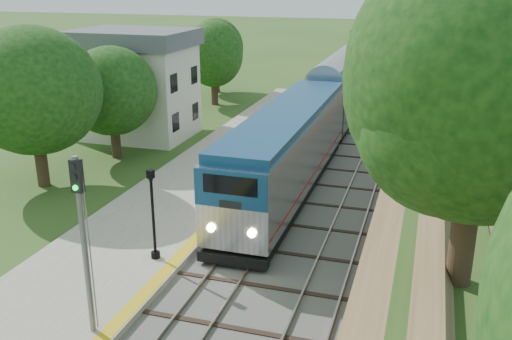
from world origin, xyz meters
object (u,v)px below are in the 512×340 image
(train, at_px, (381,47))
(lamppost_far, at_px, (153,220))
(station_building, at_px, (136,83))
(signal_platform, at_px, (82,228))
(signal_gantry, at_px, (389,44))
(signal_farside, at_px, (405,137))

(train, bearing_deg, lamppost_far, -93.00)
(lamppost_far, bearing_deg, station_building, 120.14)
(train, bearing_deg, station_building, -107.74)
(station_building, relative_size, train, 0.07)
(signal_platform, bearing_deg, signal_gantry, 83.72)
(station_building, height_order, lamppost_far, station_building)
(station_building, distance_m, signal_gantry, 29.94)
(signal_gantry, height_order, signal_platform, signal_platform)
(train, relative_size, signal_platform, 20.39)
(signal_gantry, bearing_deg, train, 97.50)
(train, height_order, signal_farside, signal_farside)
(station_building, bearing_deg, signal_farside, -24.85)
(train, distance_m, signal_platform, 67.69)
(signal_gantry, relative_size, signal_platform, 1.36)
(signal_gantry, height_order, signal_farside, signal_farside)
(signal_platform, bearing_deg, signal_farside, 57.87)
(lamppost_far, relative_size, signal_farside, 0.61)
(signal_platform, relative_size, signal_farside, 0.96)
(train, height_order, lamppost_far, train)
(station_building, height_order, signal_farside, station_building)
(signal_gantry, xyz_separation_m, train, (-2.47, 18.76, -2.46))
(signal_gantry, relative_size, signal_farside, 1.30)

